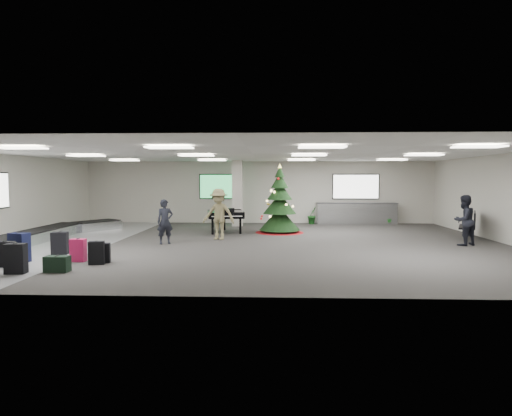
{
  "coord_description": "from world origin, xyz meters",
  "views": [
    {
      "loc": [
        0.72,
        -15.23,
        2.33
      ],
      "look_at": [
        0.09,
        1.0,
        1.2
      ],
      "focal_mm": 30.0,
      "sensor_mm": 36.0,
      "label": 1
    }
  ],
  "objects_px": {
    "pink_suitcase": "(78,250)",
    "traveler_bench": "(464,220)",
    "traveler_a": "(165,222)",
    "service_counter": "(356,213)",
    "christmas_tree": "(280,209)",
    "potted_plant_left": "(312,215)",
    "bench": "(470,223)",
    "grand_piano": "(225,214)",
    "traveler_b": "(219,214)",
    "potted_plant_right": "(389,217)",
    "baggage_carousel": "(38,236)"
  },
  "relations": [
    {
      "from": "pink_suitcase",
      "to": "traveler_bench",
      "type": "height_order",
      "value": "traveler_bench"
    },
    {
      "from": "traveler_a",
      "to": "traveler_bench",
      "type": "distance_m",
      "value": 10.43
    },
    {
      "from": "service_counter",
      "to": "christmas_tree",
      "type": "distance_m",
      "value": 5.39
    },
    {
      "from": "traveler_a",
      "to": "traveler_bench",
      "type": "bearing_deg",
      "value": -27.78
    },
    {
      "from": "christmas_tree",
      "to": "potted_plant_left",
      "type": "distance_m",
      "value": 3.9
    },
    {
      "from": "traveler_bench",
      "to": "bench",
      "type": "bearing_deg",
      "value": -146.87
    },
    {
      "from": "grand_piano",
      "to": "potted_plant_left",
      "type": "height_order",
      "value": "grand_piano"
    },
    {
      "from": "christmas_tree",
      "to": "bench",
      "type": "height_order",
      "value": "christmas_tree"
    },
    {
      "from": "pink_suitcase",
      "to": "traveler_b",
      "type": "bearing_deg",
      "value": 54.93
    },
    {
      "from": "service_counter",
      "to": "grand_piano",
      "type": "relative_size",
      "value": 1.9
    },
    {
      "from": "traveler_b",
      "to": "potted_plant_right",
      "type": "bearing_deg",
      "value": 48.99
    },
    {
      "from": "grand_piano",
      "to": "bench",
      "type": "distance_m",
      "value": 9.76
    },
    {
      "from": "baggage_carousel",
      "to": "traveler_a",
      "type": "bearing_deg",
      "value": -2.65
    },
    {
      "from": "potted_plant_right",
      "to": "potted_plant_left",
      "type": "bearing_deg",
      "value": 180.0
    },
    {
      "from": "baggage_carousel",
      "to": "service_counter",
      "type": "bearing_deg",
      "value": 27.67
    },
    {
      "from": "grand_piano",
      "to": "traveler_bench",
      "type": "height_order",
      "value": "traveler_bench"
    },
    {
      "from": "christmas_tree",
      "to": "potted_plant_right",
      "type": "bearing_deg",
      "value": 31.85
    },
    {
      "from": "potted_plant_right",
      "to": "service_counter",
      "type": "bearing_deg",
      "value": 174.59
    },
    {
      "from": "bench",
      "to": "potted_plant_left",
      "type": "distance_m",
      "value": 7.54
    },
    {
      "from": "bench",
      "to": "potted_plant_right",
      "type": "relative_size",
      "value": 2.47
    },
    {
      "from": "christmas_tree",
      "to": "traveler_b",
      "type": "bearing_deg",
      "value": -137.24
    },
    {
      "from": "service_counter",
      "to": "potted_plant_right",
      "type": "distance_m",
      "value": 1.6
    },
    {
      "from": "christmas_tree",
      "to": "traveler_bench",
      "type": "relative_size",
      "value": 1.69
    },
    {
      "from": "grand_piano",
      "to": "potted_plant_left",
      "type": "bearing_deg",
      "value": 30.57
    },
    {
      "from": "christmas_tree",
      "to": "bench",
      "type": "bearing_deg",
      "value": -12.52
    },
    {
      "from": "bench",
      "to": "traveler_b",
      "type": "bearing_deg",
      "value": -152.21
    },
    {
      "from": "traveler_a",
      "to": "pink_suitcase",
      "type": "bearing_deg",
      "value": -144.32
    },
    {
      "from": "service_counter",
      "to": "traveler_a",
      "type": "height_order",
      "value": "traveler_a"
    },
    {
      "from": "service_counter",
      "to": "christmas_tree",
      "type": "height_order",
      "value": "christmas_tree"
    },
    {
      "from": "traveler_b",
      "to": "potted_plant_left",
      "type": "height_order",
      "value": "traveler_b"
    },
    {
      "from": "baggage_carousel",
      "to": "potted_plant_right",
      "type": "relative_size",
      "value": 13.76
    },
    {
      "from": "christmas_tree",
      "to": "potted_plant_right",
      "type": "distance_m",
      "value": 6.58
    },
    {
      "from": "pink_suitcase",
      "to": "potted_plant_left",
      "type": "xyz_separation_m",
      "value": [
        7.46,
        10.09,
        0.14
      ]
    },
    {
      "from": "baggage_carousel",
      "to": "bench",
      "type": "height_order",
      "value": "bench"
    },
    {
      "from": "potted_plant_left",
      "to": "baggage_carousel",
      "type": "bearing_deg",
      "value": -148.11
    },
    {
      "from": "service_counter",
      "to": "pink_suitcase",
      "type": "height_order",
      "value": "service_counter"
    },
    {
      "from": "pink_suitcase",
      "to": "potted_plant_left",
      "type": "height_order",
      "value": "potted_plant_left"
    },
    {
      "from": "service_counter",
      "to": "grand_piano",
      "type": "distance_m",
      "value": 7.28
    },
    {
      "from": "pink_suitcase",
      "to": "traveler_a",
      "type": "height_order",
      "value": "traveler_a"
    },
    {
      "from": "christmas_tree",
      "to": "potted_plant_left",
      "type": "height_order",
      "value": "christmas_tree"
    },
    {
      "from": "christmas_tree",
      "to": "grand_piano",
      "type": "bearing_deg",
      "value": -179.18
    },
    {
      "from": "pink_suitcase",
      "to": "bench",
      "type": "distance_m",
      "value": 13.97
    },
    {
      "from": "potted_plant_left",
      "to": "pink_suitcase",
      "type": "bearing_deg",
      "value": -126.46
    },
    {
      "from": "pink_suitcase",
      "to": "grand_piano",
      "type": "height_order",
      "value": "grand_piano"
    },
    {
      "from": "traveler_bench",
      "to": "potted_plant_right",
      "type": "height_order",
      "value": "traveler_bench"
    },
    {
      "from": "traveler_a",
      "to": "potted_plant_right",
      "type": "height_order",
      "value": "traveler_a"
    },
    {
      "from": "traveler_bench",
      "to": "potted_plant_left",
      "type": "bearing_deg",
      "value": -82.51
    },
    {
      "from": "baggage_carousel",
      "to": "traveler_b",
      "type": "distance_m",
      "value": 6.63
    },
    {
      "from": "grand_piano",
      "to": "traveler_b",
      "type": "xyz_separation_m",
      "value": [
        -0.02,
        -2.14,
        0.19
      ]
    },
    {
      "from": "pink_suitcase",
      "to": "potted_plant_right",
      "type": "xyz_separation_m",
      "value": [
        11.3,
        10.09,
        0.03
      ]
    }
  ]
}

